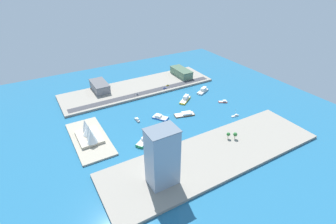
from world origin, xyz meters
name	(u,v)px	position (x,y,z in m)	size (l,w,h in m)	color
ground_plane	(169,115)	(0.00, 0.00, 0.00)	(440.00, 440.00, 0.00)	#23668E
quay_west	(215,154)	(-94.66, 0.00, 1.46)	(70.00, 240.00, 2.93)	gray
quay_east	(139,88)	(94.66, 0.00, 1.46)	(70.00, 240.00, 2.93)	gray
peninsula_point	(90,139)	(-1.56, 104.51, 1.00)	(84.70, 36.99, 2.00)	#A89E89
road_strip	(145,93)	(70.32, 0.00, 3.00)	(11.82, 228.00, 0.15)	#38383D
yacht_sleek_gray	(137,120)	(7.76, 41.74, 1.48)	(11.97, 3.21, 4.24)	#999EA3
ferry_yellow_fast	(185,99)	(22.73, -41.56, 2.40)	(22.00, 25.97, 7.12)	yellow
barge_flat_brown	(185,114)	(-11.35, -18.54, 1.45)	(15.64, 27.88, 3.71)	brown
sailboat_small_white	(235,116)	(-46.94, -73.18, 0.98)	(3.38, 11.75, 11.34)	white
catamaran_blue	(160,117)	(-1.52, 13.92, 1.56)	(21.82, 19.35, 4.53)	blue
tugboat_red	(223,102)	(-9.34, -85.72, 1.18)	(10.08, 12.65, 3.23)	red
ferry_green_doubledeck	(145,139)	(-36.37, 51.50, 2.34)	(21.45, 26.62, 6.22)	#2D8C4C
ferry_white_commuter	(203,91)	(32.49, -80.68, 2.41)	(17.38, 24.66, 6.84)	silver
terminal_long_green	(181,72)	(99.70, -83.93, 9.05)	(45.63, 19.89, 12.19)	slate
tower_tall_glass	(162,157)	(-101.75, 65.73, 31.02)	(19.54, 26.38, 56.13)	#8C9EB2
warehouse_low_gray	(100,86)	(114.11, 56.21, 9.20)	(42.37, 21.62, 12.49)	gray
hatchback_blue	(165,88)	(67.88, -32.61, 3.84)	(2.12, 4.89, 1.52)	black
taxi_yellow_cab	(168,85)	(74.53, -41.94, 3.88)	(1.99, 4.70, 1.66)	black
sedan_silver	(137,94)	(68.66, 13.61, 3.84)	(2.04, 4.74, 1.56)	black
traffic_light_waterfront	(134,95)	(63.12, 20.88, 7.27)	(0.36, 0.36, 6.50)	black
opera_landmark	(89,133)	(-3.19, 104.51, 9.38)	(37.93, 25.36, 20.07)	#BCAD93
park_tree_cluster	(232,134)	(-84.22, -32.69, 8.68)	(8.48, 10.54, 8.15)	brown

